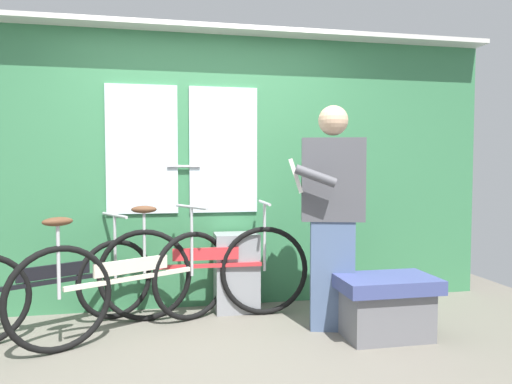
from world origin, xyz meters
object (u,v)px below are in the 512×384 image
at_px(bicycle_by_pole, 205,270).
at_px(bench_seat_corner, 386,305).
at_px(bicycle_leaning_behind, 53,286).
at_px(bicycle_near_door, 131,283).
at_px(trash_bin_by_wall, 236,272).
at_px(passenger_reading_newspaper, 331,212).

bearing_deg(bicycle_by_pole, bench_seat_corner, -28.26).
bearing_deg(bench_seat_corner, bicycle_by_pole, 150.54).
relative_size(bicycle_leaning_behind, bicycle_by_pole, 0.82).
relative_size(bicycle_near_door, bicycle_by_pole, 0.90).
bearing_deg(trash_bin_by_wall, bicycle_by_pole, -152.52).
bearing_deg(bicycle_by_pole, bicycle_near_door, -152.05).
height_order(trash_bin_by_wall, bench_seat_corner, trash_bin_by_wall).
bearing_deg(bicycle_near_door, bicycle_leaning_behind, 134.87).
bearing_deg(trash_bin_by_wall, bench_seat_corner, -41.41).
height_order(bicycle_by_pole, bench_seat_corner, bicycle_by_pole).
height_order(bicycle_near_door, passenger_reading_newspaper, passenger_reading_newspaper).
relative_size(passenger_reading_newspaper, bench_seat_corner, 2.43).
xyz_separation_m(bicycle_leaning_behind, trash_bin_by_wall, (1.43, 0.27, -0.02)).
relative_size(bicycle_near_door, passenger_reading_newspaper, 0.91).
xyz_separation_m(bicycle_by_pole, bench_seat_corner, (1.25, -0.71, -0.15)).
bearing_deg(bicycle_near_door, bicycle_by_pole, -2.59).
relative_size(bicycle_leaning_behind, bench_seat_corner, 2.03).
xyz_separation_m(bicycle_leaning_behind, bench_seat_corner, (2.39, -0.58, -0.11)).
distance_m(bicycle_by_pole, trash_bin_by_wall, 0.32).
bearing_deg(passenger_reading_newspaper, trash_bin_by_wall, -27.03).
bearing_deg(bicycle_by_pole, bicycle_leaning_behind, -172.66).
height_order(passenger_reading_newspaper, trash_bin_by_wall, passenger_reading_newspaper).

